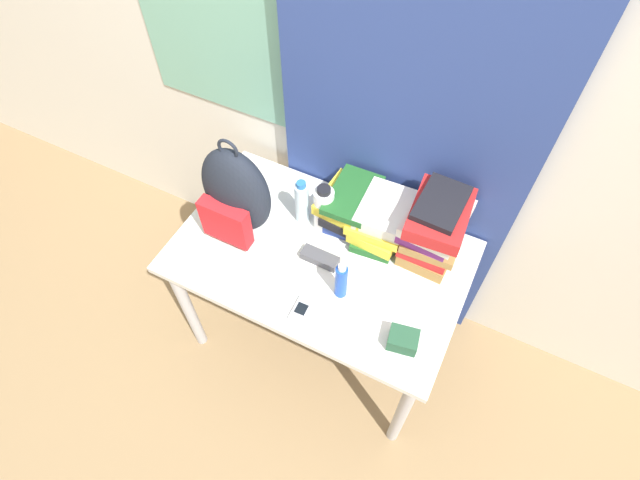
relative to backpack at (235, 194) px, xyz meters
name	(u,v)px	position (x,y,z in m)	size (l,w,h in m)	color
ground_plane	(286,395)	(0.35, -0.34, -0.92)	(12.00, 12.00, 0.00)	#8C704C
wall_back	(375,78)	(0.35, 0.46, 0.33)	(6.00, 0.06, 2.50)	silver
curtain_blue	(409,99)	(0.49, 0.40, 0.33)	(0.97, 0.04, 2.50)	navy
desk	(320,267)	(0.35, 0.02, -0.29)	(1.14, 0.71, 0.72)	silver
backpack	(235,194)	(0.00, 0.00, 0.00)	(0.29, 0.21, 0.47)	#1E232D
book_stack_left	(350,205)	(0.38, 0.23, -0.11)	(0.22, 0.27, 0.17)	navy
book_stack_center	(382,220)	(0.52, 0.22, -0.11)	(0.23, 0.28, 0.17)	#1E5623
book_stack_right	(434,228)	(0.72, 0.22, -0.04)	(0.23, 0.31, 0.30)	olive
water_bottle	(302,202)	(0.20, 0.14, -0.09)	(0.06, 0.06, 0.22)	silver
sports_bottle	(324,208)	(0.30, 0.16, -0.09)	(0.08, 0.08, 0.22)	white
sunscreen_bottle	(341,281)	(0.49, -0.10, -0.11)	(0.04, 0.04, 0.19)	blue
cell_phone	(301,310)	(0.40, -0.23, -0.19)	(0.06, 0.10, 0.02)	#B7BCC6
sunglasses_case	(320,258)	(0.36, -0.01, -0.18)	(0.15, 0.06, 0.04)	#47474C
camera_pouch	(403,340)	(0.77, -0.19, -0.17)	(0.12, 0.10, 0.06)	#234C33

